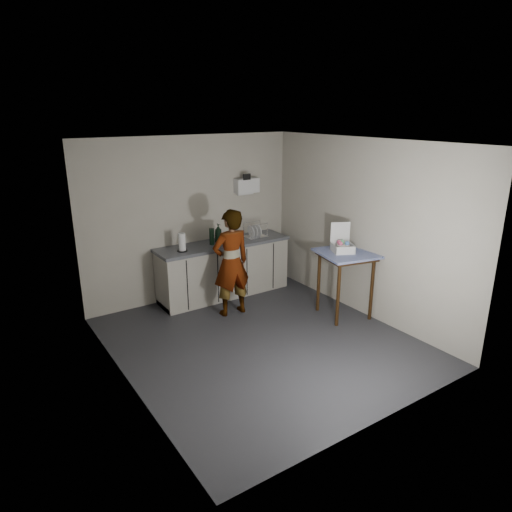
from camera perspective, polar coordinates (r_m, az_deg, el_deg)
ground at (r=6.22m, az=0.73°, el=-10.62°), size 4.00×4.00×0.00m
wall_back at (r=7.38m, az=-8.03°, el=4.65°), size 3.60×0.02×2.60m
wall_right at (r=6.85m, az=13.24°, el=3.32°), size 0.02×4.00×2.60m
wall_left at (r=4.97m, az=-16.49°, el=-2.46°), size 0.02×4.00×2.60m
ceiling at (r=5.48m, az=0.84°, el=13.99°), size 3.60×4.00×0.01m
kitchen_counter at (r=7.56m, az=-4.05°, el=-1.81°), size 2.24×0.62×0.91m
wall_shelf at (r=7.71m, az=-1.19°, el=8.77°), size 0.42×0.18×0.37m
side_table at (r=6.78m, az=11.20°, el=-0.57°), size 0.91×0.91×0.99m
standing_man at (r=6.73m, az=-3.13°, el=-0.86°), size 0.60×0.41×1.62m
soap_bottle at (r=7.34m, az=-4.73°, el=2.82°), size 0.13×0.13×0.32m
soda_can at (r=7.40m, az=-4.18°, el=2.24°), size 0.07×0.07×0.14m
dark_bottle at (r=7.27m, az=-5.55°, el=2.45°), size 0.08×0.08×0.27m
paper_towel at (r=6.98m, az=-9.25°, el=1.65°), size 0.16×0.16×0.28m
dish_rack at (r=7.68m, az=-0.12°, el=2.78°), size 0.36×0.27×0.25m
bakery_box at (r=6.74m, az=10.74°, el=1.29°), size 0.39×0.40×0.41m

